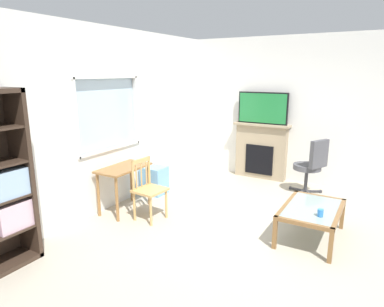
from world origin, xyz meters
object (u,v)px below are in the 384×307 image
Objects in this scene: wooden_chair at (148,189)px; office_chair at (311,164)px; desk_under_window at (124,175)px; tv at (263,108)px; plastic_drawer_unit at (154,180)px; fireplace at (261,151)px; coffee_table at (312,211)px; sippy_cup at (320,213)px.

office_chair reaches higher than wooden_chair.
tv reaches higher than desk_under_window.
desk_under_window is 3.22m from office_chair.
tv is (1.84, -1.31, 1.18)m from plastic_drawer_unit.
fireplace is (1.85, -1.31, 0.32)m from plastic_drawer_unit.
tv is at bearing -15.23° from wooden_chair.
sippy_cup is (-0.24, -0.14, 0.10)m from coffee_table.
fireplace reaches higher than plastic_drawer_unit.
sippy_cup is (-0.57, -2.89, 0.23)m from plastic_drawer_unit.
sippy_cup reaches higher than plastic_drawer_unit.
desk_under_window is 3.07m from tv.
desk_under_window is 0.85× the size of office_chair.
wooden_chair is at bearing 104.87° from coffee_table.
coffee_table is (-0.33, -2.76, 0.13)m from plastic_drawer_unit.
plastic_drawer_unit is (0.84, 0.05, -0.34)m from desk_under_window.
plastic_drawer_unit is (0.91, 0.56, -0.22)m from wooden_chair.
plastic_drawer_unit is at bearing 83.26° from coffee_table.
plastic_drawer_unit is at bearing 78.96° from sippy_cup.
coffee_table is at bearing 30.25° from sippy_cup.
wooden_chair is 0.85× the size of coffee_table.
wooden_chair reaches higher than plastic_drawer_unit.
coffee_table is at bearing -146.47° from fireplace.
desk_under_window is at bearing 100.72° from coffee_table.
office_chair is 0.94× the size of coffee_table.
coffee_table is at bearing -79.28° from desk_under_window.
plastic_drawer_unit is 2.78m from coffee_table.
fireplace is 0.87m from tv.
wooden_chair is at bearing -148.14° from plastic_drawer_unit.
fireplace is 1.13× the size of tv.
fireplace reaches higher than wooden_chair.
wooden_chair is 1.09m from plastic_drawer_unit.
desk_under_window is at bearing 154.90° from fireplace.
wooden_chair is 0.91× the size of tv.
plastic_drawer_unit is 0.46× the size of coffee_table.
wooden_chair is 2.36m from sippy_cup.
fireplace is at bearing 33.53° from coffee_table.
desk_under_window is 0.53m from wooden_chair.
coffee_table is at bearing -75.13° from wooden_chair.
coffee_table is 0.29m from sippy_cup.
desk_under_window is 0.95× the size of wooden_chair.
tv is at bearing 66.43° from office_chair.
sippy_cup is at bearing -165.56° from office_chair.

